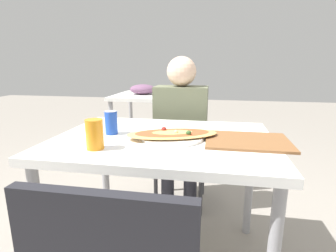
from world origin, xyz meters
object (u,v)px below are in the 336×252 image
dining_table (164,152)px  chair_far_seated (182,141)px  pizza_main (172,135)px  soda_can (111,123)px  person_seated (181,121)px  drink_glass (95,134)px

dining_table → chair_far_seated: size_ratio=1.25×
pizza_main → soda_can: bearing=175.2°
person_seated → soda_can: 0.70m
pizza_main → drink_glass: 0.39m
person_seated → pizza_main: 0.66m
drink_glass → pizza_main: bearing=35.7°
soda_can → pizza_main: bearing=-4.8°
person_seated → pizza_main: size_ratio=2.35×
chair_far_seated → drink_glass: bearing=74.9°
dining_table → soda_can: size_ratio=8.87×
dining_table → drink_glass: bearing=-136.8°
person_seated → drink_glass: (-0.27, -0.88, 0.12)m
pizza_main → soda_can: 0.34m
soda_can → drink_glass: bearing=-84.2°
dining_table → chair_far_seated: bearing=89.4°
person_seated → soda_can: (-0.29, -0.63, 0.12)m
dining_table → drink_glass: size_ratio=8.30×
chair_far_seated → person_seated: (-0.00, -0.11, 0.19)m
dining_table → soda_can: 0.32m
person_seated → pizza_main: bearing=93.7°
drink_glass → dining_table: bearing=43.2°
pizza_main → person_seated: bearing=93.7°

